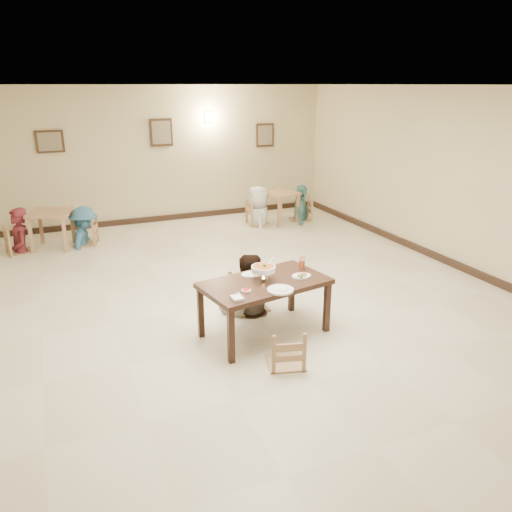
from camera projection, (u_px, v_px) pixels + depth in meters
name	position (u px, v px, depth m)	size (l,w,h in m)	color
floor	(239.00, 302.00, 7.26)	(10.00, 10.00, 0.00)	beige
ceiling	(236.00, 85.00, 6.28)	(10.00, 10.00, 0.00)	white
wall_back	(158.00, 155.00, 11.13)	(10.00, 10.00, 0.00)	beige
wall_right	(463.00, 180.00, 8.24)	(10.00, 10.00, 0.00)	beige
baseboard_back	(162.00, 218.00, 11.57)	(8.00, 0.06, 0.12)	black
baseboard_right	(451.00, 262.00, 8.70)	(0.06, 10.00, 0.12)	black
picture_a	(50.00, 142.00, 10.15)	(0.55, 0.04, 0.45)	#352314
picture_b	(161.00, 132.00, 10.96)	(0.50, 0.04, 0.60)	#352314
picture_c	(265.00, 135.00, 11.93)	(0.45, 0.04, 0.55)	#352314
wall_sconce	(209.00, 117.00, 11.27)	(0.16, 0.05, 0.22)	#FFD88C
main_table	(265.00, 287.00, 6.15)	(1.66, 1.12, 0.72)	#351E15
chair_far	(249.00, 276.00, 6.90)	(0.46, 0.46, 0.98)	tan
chair_near	(286.00, 329.00, 5.53)	(0.41, 0.41, 0.87)	tan
main_diner	(247.00, 254.00, 6.73)	(0.81, 0.63, 1.67)	gray
curry_warmer	(263.00, 269.00, 6.08)	(0.33, 0.30, 0.27)	silver
rice_plate_far	(252.00, 274.00, 6.31)	(0.28, 0.28, 0.06)	white
rice_plate_near	(280.00, 290.00, 5.83)	(0.31, 0.31, 0.07)	white
fried_plate	(301.00, 276.00, 6.25)	(0.25, 0.25, 0.05)	white
chili_dish	(246.00, 290.00, 5.82)	(0.11, 0.11, 0.02)	white
napkin_cutlery	(237.00, 298.00, 5.61)	(0.15, 0.24, 0.03)	white
drink_glass	(302.00, 264.00, 6.49)	(0.08, 0.08, 0.16)	white
bg_table_left	(51.00, 218.00, 9.50)	(0.91, 0.91, 0.73)	tan
bg_table_right	(280.00, 198.00, 11.29)	(0.88, 0.88, 0.70)	tan
bg_chair_ll	(18.00, 228.00, 9.25)	(0.46, 0.46, 0.97)	tan
bg_chair_lr	(84.00, 222.00, 9.73)	(0.44, 0.44, 0.93)	tan
bg_chair_rl	(258.00, 203.00, 11.12)	(0.48, 0.48, 1.01)	tan
bg_chair_rr	(301.00, 198.00, 11.48)	(0.48, 0.48, 1.03)	tan
bg_diner_a	(15.00, 208.00, 9.13)	(0.62, 0.41, 1.71)	maroon
bg_diner_b	(82.00, 207.00, 9.63)	(0.99, 0.57, 1.53)	teal
bg_diner_c	(258.00, 186.00, 11.00)	(0.85, 0.56, 1.75)	silver
bg_diner_d	(301.00, 185.00, 11.38)	(0.98, 0.41, 1.67)	teal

